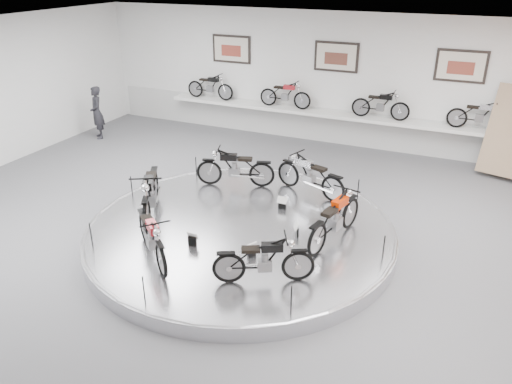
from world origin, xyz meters
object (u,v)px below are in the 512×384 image
at_px(bike_b, 310,175).
at_px(display_platform, 241,232).
at_px(visitor, 97,113).
at_px(bike_d, 150,193).
at_px(bike_f, 264,260).
at_px(shelf, 330,114).
at_px(bike_c, 235,167).
at_px(bike_e, 152,236).
at_px(bike_a, 335,218).

bearing_deg(bike_b, display_platform, 86.93).
bearing_deg(visitor, bike_d, 2.12).
bearing_deg(bike_b, bike_f, 114.26).
bearing_deg(shelf, visitor, -161.58).
height_order(bike_c, visitor, visitor).
height_order(bike_b, bike_e, bike_b).
bearing_deg(bike_c, bike_f, 104.90).
distance_m(display_platform, bike_f, 2.11).
bearing_deg(display_platform, bike_c, 119.07).
height_order(display_platform, bike_b, bike_b).
xyz_separation_m(bike_a, bike_f, (-0.72, -1.82, -0.06)).
bearing_deg(bike_c, shelf, -120.37).
distance_m(bike_c, bike_f, 4.07).
distance_m(display_platform, bike_d, 2.08).
distance_m(bike_c, visitor, 6.49).
xyz_separation_m(shelf, bike_f, (1.22, -8.01, -0.26)).
xyz_separation_m(display_platform, bike_f, (1.22, -1.61, 0.59)).
xyz_separation_m(bike_a, bike_d, (-3.85, -0.61, 0.06)).
distance_m(display_platform, visitor, 8.19).
distance_m(shelf, bike_c, 4.71).
bearing_deg(visitor, bike_e, -0.62).
relative_size(shelf, bike_a, 6.51).
height_order(bike_a, bike_c, bike_a).
distance_m(display_platform, shelf, 6.46).
distance_m(display_platform, bike_b, 2.33).
relative_size(bike_e, visitor, 0.94).
height_order(bike_c, bike_d, bike_d).
distance_m(bike_d, bike_f, 3.36).
xyz_separation_m(bike_b, visitor, (-7.89, 1.94, 0.07)).
relative_size(shelf, bike_f, 7.41).
relative_size(bike_a, bike_d, 0.89).
height_order(shelf, bike_b, bike_b).
height_order(bike_b, bike_c, same).
height_order(bike_b, bike_f, bike_b).
bearing_deg(bike_f, bike_d, 131.46).
distance_m(display_platform, bike_c, 2.15).
height_order(bike_a, bike_d, bike_d).
relative_size(bike_a, bike_c, 1.04).
distance_m(bike_e, visitor, 8.46).
bearing_deg(bike_a, bike_f, 170.86).
height_order(display_platform, bike_c, bike_c).
height_order(bike_d, visitor, visitor).
relative_size(bike_d, bike_e, 1.19).
bearing_deg(visitor, shelf, 61.13).
bearing_deg(bike_c, display_platform, 100.97).
bearing_deg(bike_c, bike_b, 171.22).
xyz_separation_m(display_platform, bike_c, (-1.00, 1.80, 0.63)).
bearing_deg(bike_f, bike_b, 69.10).
bearing_deg(bike_b, shelf, -61.58).
bearing_deg(bike_e, bike_f, 45.27).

